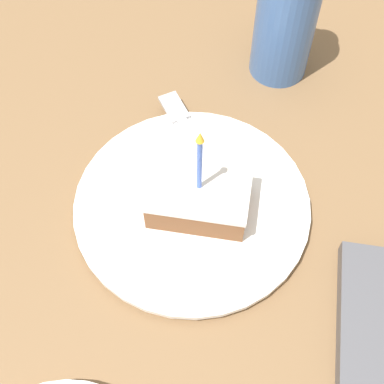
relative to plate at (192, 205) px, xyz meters
The scene contains 5 objects.
ground_plane 0.04m from the plate, 130.04° to the right, with size 2.40×2.40×0.04m.
plate is the anchor object (origin of this frame).
cake_slice 0.03m from the plate, 58.14° to the left, with size 0.07×0.11×0.13m.
fork 0.08m from the plate, behind, with size 0.17×0.12×0.00m.
bottle 0.26m from the plate, 162.03° to the left, with size 0.08×0.08×0.21m.
Camera 1 is at (0.32, 0.07, 0.53)m, focal length 50.00 mm.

